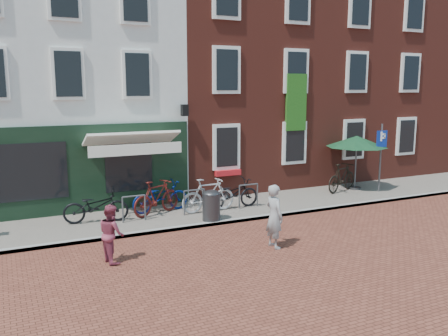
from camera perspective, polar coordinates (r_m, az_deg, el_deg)
name	(u,v)px	position (r m, az deg, el deg)	size (l,w,h in m)	color
ground	(252,221)	(15.21, 3.42, -6.34)	(80.00, 80.00, 0.00)	brown
sidewalk	(257,205)	(16.93, 3.95, -4.49)	(24.00, 3.00, 0.10)	slate
building_stucco	(54,79)	(19.90, -19.73, 10.04)	(8.00, 8.00, 9.00)	silver
building_brick_mid	(218,69)	(21.78, -0.78, 11.85)	(6.00, 8.00, 10.00)	maroon
building_brick_right	(326,71)	(24.88, 12.15, 11.38)	(6.00, 8.00, 10.00)	maroon
filler_right	(419,81)	(29.27, 22.43, 9.63)	(7.00, 8.00, 9.00)	maroon
litter_bin	(211,204)	(14.75, -1.53, -4.31)	(0.56, 0.56, 1.02)	#333336
parking_sign	(381,149)	(19.53, 18.36, 2.23)	(0.50, 0.07, 2.68)	#4C4C4F
parasol	(357,139)	(19.72, 15.67, 3.34)	(2.43, 2.43, 2.27)	#4C4C4F
woman	(274,216)	(12.59, 6.06, -5.79)	(0.62, 0.41, 1.70)	gray
boy	(112,233)	(11.88, -13.37, -7.66)	(0.70, 0.54, 1.43)	#8C354A
bicycle_0	(96,206)	(15.04, -15.14, -4.45)	(0.68, 1.95, 1.02)	black
bicycle_1	(157,197)	(15.55, -8.10, -3.52)	(0.53, 1.89, 1.14)	#521511
bicycle_2	(160,196)	(15.91, -7.66, -3.41)	(0.68, 1.95, 1.02)	navy
bicycle_3	(208,195)	(15.71, -1.91, -3.28)	(0.53, 1.89, 1.14)	#A9A9AC
bicycle_4	(232,194)	(16.17, 1.01, -3.11)	(0.68, 1.95, 1.02)	black
bicycle_5	(342,177)	(19.30, 13.98, -1.11)	(0.53, 1.89, 1.14)	black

